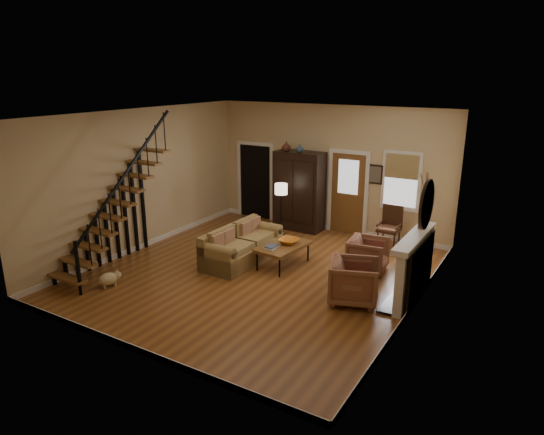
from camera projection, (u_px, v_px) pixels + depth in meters
The scene contains 15 objects.
room at pixel (283, 186), 11.45m from camera, with size 7.00×7.33×3.30m.
staircase at pixel (111, 197), 10.07m from camera, with size 0.94×2.80×3.20m, color brown, non-canonical shape.
fireplace at pixel (416, 262), 8.89m from camera, with size 0.33×1.95×2.30m.
armoire at pixel (299, 191), 12.86m from camera, with size 1.30×0.60×2.10m, color black, non-canonical shape.
vase_a at pixel (286, 146), 12.61m from camera, with size 0.24×0.24×0.25m, color #4C2619.
vase_b at pixel (300, 148), 12.42m from camera, with size 0.20×0.20×0.21m, color #334C60.
sofa at pixel (242, 245), 10.80m from camera, with size 0.89×2.07×0.77m, color olive, non-canonical shape.
coffee_table at pixel (283, 255), 10.58m from camera, with size 0.74×1.26×0.48m, color brown, non-canonical shape.
bowl at pixel (289, 241), 10.59m from camera, with size 0.43×0.43×0.11m, color orange.
books at pixel (271, 247), 10.31m from camera, with size 0.23×0.32×0.06m, color beige, non-canonical shape.
armchair_left at pixel (354, 281), 8.88m from camera, with size 0.86×0.88×0.80m, color brown.
armchair_right at pixel (368, 255), 10.27m from camera, with size 0.78×0.80×0.73m, color brown.
floor_lamp at pixel (281, 211), 12.33m from camera, with size 0.32×0.32×1.40m, color black, non-canonical shape.
side_chair at pixel (389, 227), 11.60m from camera, with size 0.54×0.54×1.02m, color #382011, non-canonical shape.
dog at pixel (108, 280), 9.56m from camera, with size 0.25×0.42×0.30m, color beige, non-canonical shape.
Camera 1 is at (5.10, -7.96, 4.10)m, focal length 32.00 mm.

